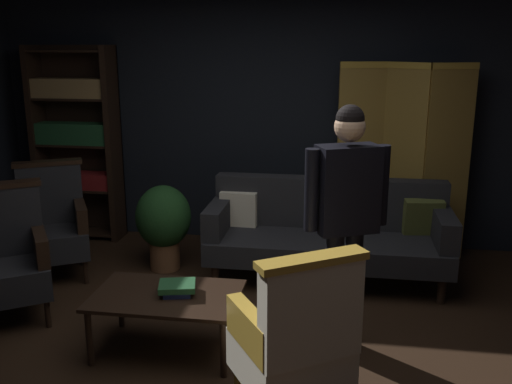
# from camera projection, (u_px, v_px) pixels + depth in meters

# --- Properties ---
(ground_plane) EXTENTS (10.00, 10.00, 0.00)m
(ground_plane) POSITION_uv_depth(u_px,v_px,m) (238.00, 355.00, 3.92)
(ground_plane) COLOR black
(back_wall) EXTENTS (7.20, 0.10, 2.80)m
(back_wall) POSITION_uv_depth(u_px,v_px,m) (281.00, 110.00, 5.90)
(back_wall) COLOR black
(back_wall) RESTS_ON ground_plane
(folding_screen) EXTENTS (1.26, 0.31, 1.90)m
(folding_screen) POSITION_uv_depth(u_px,v_px,m) (403.00, 159.00, 5.51)
(folding_screen) COLOR olive
(folding_screen) RESTS_ON ground_plane
(bookshelf) EXTENTS (0.90, 0.32, 2.05)m
(bookshelf) POSITION_uv_depth(u_px,v_px,m) (76.00, 139.00, 6.06)
(bookshelf) COLOR black
(bookshelf) RESTS_ON ground_plane
(velvet_couch) EXTENTS (2.12, 0.78, 0.88)m
(velvet_couch) POSITION_uv_depth(u_px,v_px,m) (328.00, 230.00, 5.10)
(velvet_couch) COLOR black
(velvet_couch) RESTS_ON ground_plane
(coffee_table) EXTENTS (1.00, 0.64, 0.42)m
(coffee_table) POSITION_uv_depth(u_px,v_px,m) (167.00, 300.00, 3.89)
(coffee_table) COLOR black
(coffee_table) RESTS_ON ground_plane
(armchair_gilt_accent) EXTENTS (0.80, 0.80, 1.04)m
(armchair_gilt_accent) POSITION_uv_depth(u_px,v_px,m) (296.00, 340.00, 3.15)
(armchair_gilt_accent) COLOR #B78E33
(armchair_gilt_accent) RESTS_ON ground_plane
(armchair_wing_left) EXTENTS (0.80, 0.80, 1.04)m
(armchair_wing_left) POSITION_uv_depth(u_px,v_px,m) (7.00, 258.00, 4.34)
(armchair_wing_left) COLOR black
(armchair_wing_left) RESTS_ON ground_plane
(armchair_wing_right) EXTENTS (0.79, 0.79, 1.04)m
(armchair_wing_right) POSITION_uv_depth(u_px,v_px,m) (53.00, 224.00, 5.14)
(armchair_wing_right) COLOR black
(armchair_wing_right) RESTS_ON ground_plane
(standing_figure) EXTENTS (0.55, 0.36, 1.70)m
(standing_figure) POSITION_uv_depth(u_px,v_px,m) (346.00, 207.00, 3.76)
(standing_figure) COLOR black
(standing_figure) RESTS_ON ground_plane
(potted_plant) EXTENTS (0.51, 0.51, 0.81)m
(potted_plant) POSITION_uv_depth(u_px,v_px,m) (164.00, 221.00, 5.30)
(potted_plant) COLOR brown
(potted_plant) RESTS_ON ground_plane
(book_navy_cloth) EXTENTS (0.22, 0.21, 0.04)m
(book_navy_cloth) POSITION_uv_depth(u_px,v_px,m) (177.00, 291.00, 3.88)
(book_navy_cloth) COLOR navy
(book_navy_cloth) RESTS_ON coffee_table
(book_green_cloth) EXTENTS (0.28, 0.25, 0.04)m
(book_green_cloth) POSITION_uv_depth(u_px,v_px,m) (177.00, 286.00, 3.87)
(book_green_cloth) COLOR #1E4C28
(book_green_cloth) RESTS_ON book_navy_cloth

